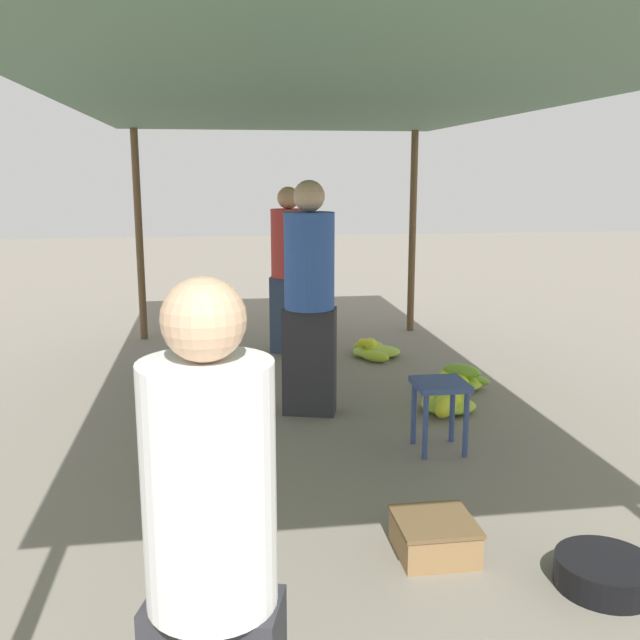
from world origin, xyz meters
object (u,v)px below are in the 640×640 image
at_px(banana_pile_left_0, 197,468).
at_px(shopper_walking_far, 289,268).
at_px(banana_pile_right_2, 447,402).
at_px(crate_near, 434,536).
at_px(banana_pile_right_1, 455,380).
at_px(stool, 440,396).
at_px(basin_black, 605,573).
at_px(shopper_walking_mid, 309,296).
at_px(banana_pile_right_0, 374,350).
at_px(banana_pile_left_2, 190,382).
at_px(vendor_foreground, 212,570).

height_order(banana_pile_left_0, shopper_walking_far, shopper_walking_far).
xyz_separation_m(banana_pile_right_2, crate_near, (-0.74, -2.02, 0.01)).
relative_size(banana_pile_left_0, banana_pile_right_2, 0.92).
height_order(banana_pile_right_1, crate_near, banana_pile_right_1).
bearing_deg(stool, shopper_walking_far, 104.04).
bearing_deg(crate_near, banana_pile_left_0, 138.73).
distance_m(basin_black, banana_pile_right_1, 3.00).
height_order(stool, shopper_walking_mid, shopper_walking_mid).
bearing_deg(banana_pile_right_1, banana_pile_right_0, 110.96).
relative_size(banana_pile_left_2, shopper_walking_far, 0.27).
distance_m(crate_near, shopper_walking_mid, 2.33).
relative_size(banana_pile_right_0, banana_pile_right_1, 0.97).
height_order(banana_pile_right_2, crate_near, banana_pile_right_2).
height_order(banana_pile_left_0, banana_pile_right_0, banana_pile_left_0).
xyz_separation_m(banana_pile_left_2, banana_pile_right_2, (1.99, -0.82, -0.00)).
distance_m(basin_black, banana_pile_right_0, 4.15).
height_order(banana_pile_right_0, shopper_walking_far, shopper_walking_far).
bearing_deg(shopper_walking_mid, banana_pile_right_0, 61.66).
xyz_separation_m(banana_pile_right_1, crate_near, (-1.00, -2.60, 0.02)).
bearing_deg(basin_black, vendor_foreground, -150.07).
height_order(banana_pile_right_1, shopper_walking_far, shopper_walking_far).
xyz_separation_m(banana_pile_left_2, shopper_walking_mid, (0.93, -0.68, 0.83)).
distance_m(banana_pile_right_0, banana_pile_right_1, 1.25).
relative_size(basin_black, shopper_walking_mid, 0.25).
height_order(banana_pile_right_2, shopper_walking_far, shopper_walking_far).
bearing_deg(crate_near, banana_pile_right_2, 69.93).
bearing_deg(banana_pile_right_0, banana_pile_right_1, -69.04).
distance_m(stool, banana_pile_right_0, 2.51).
bearing_deg(vendor_foreground, basin_black, 29.93).
bearing_deg(vendor_foreground, banana_pile_right_1, 62.83).
distance_m(banana_pile_right_2, shopper_walking_far, 2.44).
bearing_deg(shopper_walking_mid, basin_black, -68.65).
xyz_separation_m(vendor_foreground, banana_pile_right_1, (2.04, 3.97, -0.75)).
bearing_deg(shopper_walking_far, basin_black, -78.09).
xyz_separation_m(vendor_foreground, banana_pile_right_0, (1.59, 5.14, -0.76)).
xyz_separation_m(banana_pile_left_0, banana_pile_right_0, (1.70, 2.76, -0.02)).
bearing_deg(banana_pile_left_2, banana_pile_right_1, -6.06).
relative_size(vendor_foreground, shopper_walking_mid, 0.89).
height_order(stool, shopper_walking_far, shopper_walking_far).
bearing_deg(banana_pile_left_2, banana_pile_left_0, -87.00).
bearing_deg(banana_pile_right_2, banana_pile_left_2, 157.47).
bearing_deg(banana_pile_right_0, shopper_walking_mid, -118.34).
xyz_separation_m(vendor_foreground, banana_pile_right_2, (1.78, 3.39, -0.74)).
relative_size(banana_pile_left_2, banana_pile_right_2, 0.82).
distance_m(basin_black, shopper_walking_far, 4.65).
relative_size(banana_pile_right_1, shopper_walking_mid, 0.38).
distance_m(stool, shopper_walking_far, 2.94).
height_order(banana_pile_left_2, banana_pile_right_1, banana_pile_left_2).
xyz_separation_m(banana_pile_left_0, banana_pile_right_1, (2.15, 1.59, -0.01)).
distance_m(banana_pile_right_0, shopper_walking_mid, 2.02).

